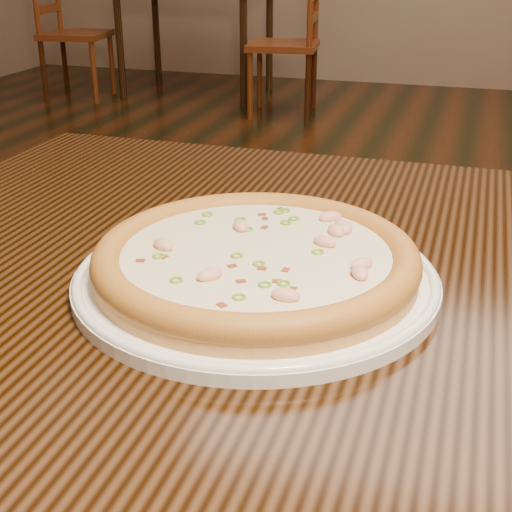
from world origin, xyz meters
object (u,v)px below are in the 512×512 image
(chair_b, at_px, (292,44))
(chair_a, at_px, (68,33))
(pizza, at_px, (256,259))
(hero_table, at_px, (384,367))
(plate, at_px, (256,277))

(chair_b, bearing_deg, chair_a, 177.79)
(pizza, bearing_deg, chair_b, 104.20)
(hero_table, distance_m, chair_a, 4.74)
(hero_table, xyz_separation_m, chair_a, (-2.72, 3.88, -0.21))
(chair_b, bearing_deg, plate, -75.81)
(chair_a, distance_m, chair_b, 1.62)
(plate, bearing_deg, hero_table, 22.62)
(hero_table, distance_m, pizza, 0.18)
(pizza, xyz_separation_m, chair_a, (-2.60, 3.93, -0.34))
(plate, distance_m, pizza, 0.02)
(hero_table, height_order, plate, plate)
(plate, relative_size, pizza, 1.12)
(chair_a, relative_size, chair_b, 1.00)
(hero_table, bearing_deg, pizza, -157.40)
(chair_a, bearing_deg, chair_b, -2.21)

